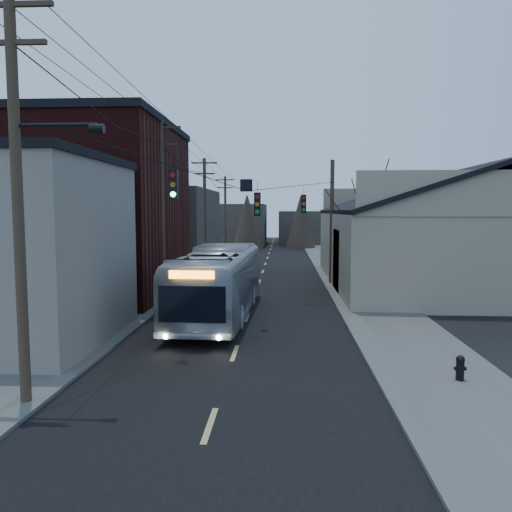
# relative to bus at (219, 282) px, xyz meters

# --- Properties ---
(ground) EXTENTS (160.00, 160.00, 0.00)m
(ground) POSITION_rel_bus_xyz_m (1.34, -14.10, -1.68)
(ground) COLOR black
(ground) RESTS_ON ground
(road_surface) EXTENTS (9.00, 110.00, 0.02)m
(road_surface) POSITION_rel_bus_xyz_m (1.34, 15.90, -1.67)
(road_surface) COLOR black
(road_surface) RESTS_ON ground
(sidewalk_left) EXTENTS (4.00, 110.00, 0.12)m
(sidewalk_left) POSITION_rel_bus_xyz_m (-5.16, 15.90, -1.62)
(sidewalk_left) COLOR #474744
(sidewalk_left) RESTS_ON ground
(sidewalk_right) EXTENTS (4.00, 110.00, 0.12)m
(sidewalk_right) POSITION_rel_bus_xyz_m (7.84, 15.90, -1.62)
(sidewalk_right) COLOR #474744
(sidewalk_right) RESTS_ON ground
(building_clapboard) EXTENTS (8.00, 8.00, 7.00)m
(building_clapboard) POSITION_rel_bus_xyz_m (-7.66, -5.10, 1.82)
(building_clapboard) COLOR slate
(building_clapboard) RESTS_ON ground
(building_brick) EXTENTS (10.00, 12.00, 10.00)m
(building_brick) POSITION_rel_bus_xyz_m (-8.66, 5.90, 3.32)
(building_brick) COLOR black
(building_brick) RESTS_ON ground
(building_left_far) EXTENTS (9.00, 14.00, 7.00)m
(building_left_far) POSITION_rel_bus_xyz_m (-8.16, 21.90, 1.82)
(building_left_far) COLOR #38312D
(building_left_far) RESTS_ON ground
(warehouse) EXTENTS (16.16, 20.60, 7.73)m
(warehouse) POSITION_rel_bus_xyz_m (14.34, 10.90, 1.01)
(warehouse) COLOR gray
(warehouse) RESTS_ON ground
(building_far_left) EXTENTS (10.00, 12.00, 6.00)m
(building_far_left) POSITION_rel_bus_xyz_m (-4.66, 50.90, 1.32)
(building_far_left) COLOR #38312D
(building_far_left) RESTS_ON ground
(building_far_right) EXTENTS (12.00, 14.00, 5.00)m
(building_far_right) POSITION_rel_bus_xyz_m (8.34, 55.90, 0.82)
(building_far_right) COLOR #38312D
(building_far_right) RESTS_ON ground
(bare_tree) EXTENTS (0.40, 0.40, 7.20)m
(bare_tree) POSITION_rel_bus_xyz_m (7.84, 5.90, 1.92)
(bare_tree) COLOR black
(bare_tree) RESTS_ON ground
(utility_lines) EXTENTS (11.24, 45.28, 10.50)m
(utility_lines) POSITION_rel_bus_xyz_m (-1.78, 10.04, 3.27)
(utility_lines) COLOR #382B1E
(utility_lines) RESTS_ON ground
(bus) EXTENTS (3.25, 12.18, 3.37)m
(bus) POSITION_rel_bus_xyz_m (0.00, 0.00, 0.00)
(bus) COLOR #A1A5AC
(bus) RESTS_ON ground
(parked_car) EXTENTS (1.32, 3.78, 1.25)m
(parked_car) POSITION_rel_bus_xyz_m (-2.89, 15.54, -1.06)
(parked_car) COLOR #B9BBC1
(parked_car) RESTS_ON ground
(fire_hydrant) EXTENTS (0.35, 0.25, 0.74)m
(fire_hydrant) POSITION_rel_bus_xyz_m (8.25, -8.85, -1.17)
(fire_hydrant) COLOR black
(fire_hydrant) RESTS_ON sidewalk_right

